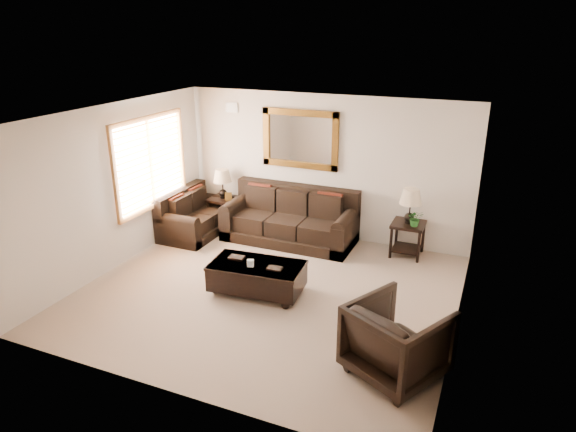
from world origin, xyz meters
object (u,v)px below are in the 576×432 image
at_px(armchair, 397,337).
at_px(sofa, 291,222).
at_px(loveseat, 194,218).
at_px(end_table_left, 223,189).
at_px(end_table_right, 410,213).
at_px(coffee_table, 257,275).

bearing_deg(armchair, sofa, -22.46).
relative_size(loveseat, end_table_left, 1.30).
bearing_deg(end_table_right, coffee_table, -129.15).
height_order(sofa, coffee_table, sofa).
bearing_deg(sofa, end_table_right, 4.27).
distance_m(sofa, loveseat, 1.91).
xyz_separation_m(coffee_table, armchair, (2.35, -1.13, 0.20)).
bearing_deg(coffee_table, end_table_right, 45.76).
distance_m(end_table_left, coffee_table, 2.98).
xyz_separation_m(end_table_left, coffee_table, (1.87, -2.27, -0.47)).
bearing_deg(sofa, armchair, -50.33).
height_order(loveseat, coffee_table, loveseat).
bearing_deg(coffee_table, armchair, -30.74).
height_order(loveseat, armchair, armchair).
distance_m(loveseat, end_table_left, 0.82).
bearing_deg(loveseat, sofa, -77.02).
xyz_separation_m(sofa, end_table_right, (2.17, 0.16, 0.44)).
bearing_deg(armchair, coffee_table, 2.23).
bearing_deg(armchair, loveseat, -3.80).
distance_m(end_table_left, armchair, 5.42).
bearing_deg(end_table_left, end_table_right, -0.18).
height_order(end_table_left, armchair, end_table_left).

